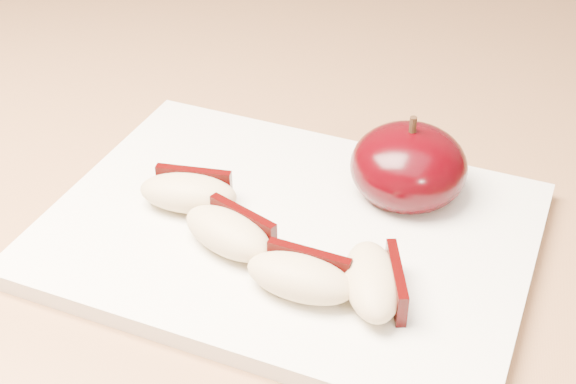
# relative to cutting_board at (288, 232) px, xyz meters

# --- Properties ---
(back_cabinet) EXTENTS (2.40, 0.62, 0.94)m
(back_cabinet) POSITION_rel_cutting_board_xyz_m (0.02, 0.83, -0.44)
(back_cabinet) COLOR silver
(back_cabinet) RESTS_ON ground
(cutting_board) EXTENTS (0.31, 0.25, 0.01)m
(cutting_board) POSITION_rel_cutting_board_xyz_m (0.00, 0.00, 0.00)
(cutting_board) COLOR silver
(cutting_board) RESTS_ON island_counter
(apple_half) EXTENTS (0.09, 0.09, 0.06)m
(apple_half) POSITION_rel_cutting_board_xyz_m (0.06, 0.06, 0.02)
(apple_half) COLOR black
(apple_half) RESTS_ON cutting_board
(apple_wedge_a) EXTENTS (0.06, 0.04, 0.02)m
(apple_wedge_a) POSITION_rel_cutting_board_xyz_m (-0.06, 0.00, 0.02)
(apple_wedge_a) COLOR tan
(apple_wedge_a) RESTS_ON cutting_board
(apple_wedge_b) EXTENTS (0.07, 0.05, 0.02)m
(apple_wedge_b) POSITION_rel_cutting_board_xyz_m (-0.03, -0.03, 0.02)
(apple_wedge_b) COLOR tan
(apple_wedge_b) RESTS_ON cutting_board
(apple_wedge_c) EXTENTS (0.07, 0.04, 0.02)m
(apple_wedge_c) POSITION_rel_cutting_board_xyz_m (0.02, -0.05, 0.02)
(apple_wedge_c) COLOR tan
(apple_wedge_c) RESTS_ON cutting_board
(apple_wedge_d) EXTENTS (0.05, 0.07, 0.02)m
(apple_wedge_d) POSITION_rel_cutting_board_xyz_m (0.06, -0.05, 0.02)
(apple_wedge_d) COLOR tan
(apple_wedge_d) RESTS_ON cutting_board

